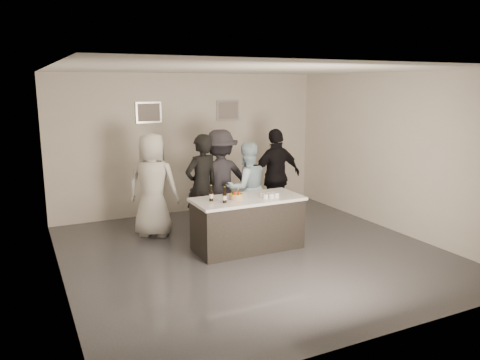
{
  "coord_description": "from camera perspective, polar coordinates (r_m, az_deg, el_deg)",
  "views": [
    {
      "loc": [
        -3.46,
        -6.61,
        2.78
      ],
      "look_at": [
        0.0,
        0.5,
        1.15
      ],
      "focal_mm": 35.0,
      "sensor_mm": 36.0,
      "label": 1
    }
  ],
  "objects": [
    {
      "name": "picture_right",
      "position": [
        10.54,
        -1.48,
        8.49
      ],
      "size": [
        0.54,
        0.04,
        0.44
      ],
      "primitive_type": "cube",
      "color": "#B2B2B7",
      "rests_on": "wall_back"
    },
    {
      "name": "candles",
      "position": [
        7.53,
        -0.33,
        -2.79
      ],
      "size": [
        0.24,
        0.08,
        0.01
      ],
      "primitive_type": "cube",
      "color": "pink",
      "rests_on": "bar_counter"
    },
    {
      "name": "person_guest_back",
      "position": [
        9.07,
        -2.42,
        0.09
      ],
      "size": [
        1.33,
        0.88,
        1.93
      ],
      "primitive_type": "imported",
      "rotation": [
        0.0,
        0.0,
        3.0
      ],
      "color": "#26252B",
      "rests_on": "ground"
    },
    {
      "name": "tumbler_cluster",
      "position": [
        7.91,
        3.63,
        -1.83
      ],
      "size": [
        0.3,
        0.19,
        0.08
      ],
      "primitive_type": "cube",
      "color": "gold",
      "rests_on": "bar_counter"
    },
    {
      "name": "floor",
      "position": [
        7.96,
        1.59,
        -8.79
      ],
      "size": [
        6.0,
        6.0,
        0.0
      ],
      "primitive_type": "plane",
      "color": "#3D3D42",
      "rests_on": "ground"
    },
    {
      "name": "person_main_blue",
      "position": [
        8.8,
        0.83,
        -0.95
      ],
      "size": [
        0.87,
        0.69,
        1.72
      ],
      "primitive_type": "imported",
      "rotation": [
        0.0,
        0.0,
        3.09
      ],
      "color": "#ACCDE1",
      "rests_on": "ground"
    },
    {
      "name": "cake",
      "position": [
        7.76,
        -0.44,
        -2.09
      ],
      "size": [
        0.24,
        0.24,
        0.08
      ],
      "primitive_type": "cylinder",
      "color": "yellow",
      "rests_on": "bar_counter"
    },
    {
      "name": "person_guest_left",
      "position": [
        8.71,
        -10.58,
        -0.61
      ],
      "size": [
        1.12,
        1.03,
        1.92
      ],
      "primitive_type": "imported",
      "rotation": [
        0.0,
        0.0,
        2.54
      ],
      "color": "silver",
      "rests_on": "ground"
    },
    {
      "name": "wall_right",
      "position": [
        9.33,
        18.25,
        3.18
      ],
      "size": [
        0.04,
        6.0,
        3.0
      ],
      "primitive_type": "cube",
      "color": "beige",
      "rests_on": "ground"
    },
    {
      "name": "picture_left",
      "position": [
        9.93,
        -11.08,
        8.09
      ],
      "size": [
        0.54,
        0.04,
        0.44
      ],
      "primitive_type": "cube",
      "color": "#B2B2B7",
      "rests_on": "wall_back"
    },
    {
      "name": "wall_left",
      "position": [
        6.75,
        -21.55,
        -0.11
      ],
      "size": [
        0.04,
        6.0,
        3.0
      ],
      "primitive_type": "cube",
      "color": "beige",
      "rests_on": "ground"
    },
    {
      "name": "beer_bottle_b",
      "position": [
        7.51,
        -1.9,
        -1.83
      ],
      "size": [
        0.07,
        0.07,
        0.26
      ],
      "primitive_type": "cylinder",
      "color": "black",
      "rests_on": "bar_counter"
    },
    {
      "name": "wall_front",
      "position": [
        5.16,
        17.28,
        -3.26
      ],
      "size": [
        6.0,
        0.04,
        3.0
      ],
      "primitive_type": "cube",
      "color": "beige",
      "rests_on": "ground"
    },
    {
      "name": "ceiling",
      "position": [
        7.46,
        1.72,
        13.33
      ],
      "size": [
        6.0,
        6.0,
        0.0
      ],
      "primitive_type": "plane",
      "rotation": [
        3.14,
        0.0,
        0.0
      ],
      "color": "white"
    },
    {
      "name": "wall_back",
      "position": [
        10.29,
        -6.11,
        4.44
      ],
      "size": [
        6.0,
        0.04,
        3.0
      ],
      "primitive_type": "cube",
      "color": "beige",
      "rests_on": "ground"
    },
    {
      "name": "person_guest_right",
      "position": [
        9.48,
        4.44,
        0.51
      ],
      "size": [
        1.15,
        0.54,
        1.91
      ],
      "primitive_type": "imported",
      "rotation": [
        0.0,
        0.0,
        3.21
      ],
      "color": "black",
      "rests_on": "ground"
    },
    {
      "name": "bar_counter",
      "position": [
        7.99,
        0.92,
        -5.3
      ],
      "size": [
        1.86,
        0.86,
        0.9
      ],
      "primitive_type": "cube",
      "color": "white",
      "rests_on": "ground"
    },
    {
      "name": "person_main_black",
      "position": [
        8.5,
        -4.67,
        -0.79
      ],
      "size": [
        0.8,
        0.63,
        1.91
      ],
      "primitive_type": "imported",
      "rotation": [
        0.0,
        0.0,
        3.42
      ],
      "color": "black",
      "rests_on": "ground"
    },
    {
      "name": "beer_bottle_a",
      "position": [
        7.64,
        -3.53,
        -1.62
      ],
      "size": [
        0.07,
        0.07,
        0.26
      ],
      "primitive_type": "cylinder",
      "color": "black",
      "rests_on": "bar_counter"
    }
  ]
}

